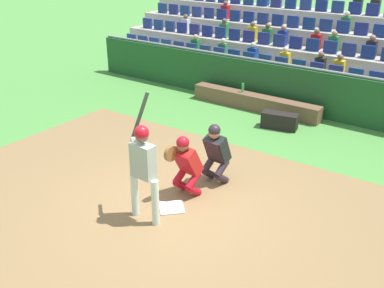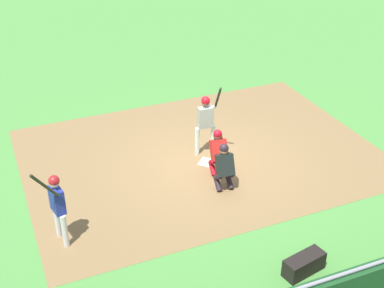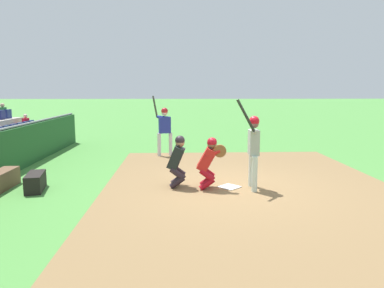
# 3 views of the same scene
# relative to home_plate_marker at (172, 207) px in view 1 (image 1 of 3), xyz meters

# --- Properties ---
(ground_plane) EXTENTS (160.00, 160.00, 0.00)m
(ground_plane) POSITION_rel_home_plate_marker_xyz_m (0.00, 0.00, -0.02)
(ground_plane) COLOR #4B8D3D
(infield_dirt_patch) EXTENTS (9.90, 7.27, 0.01)m
(infield_dirt_patch) POSITION_rel_home_plate_marker_xyz_m (0.00, 0.50, -0.01)
(infield_dirt_patch) COLOR olive
(infield_dirt_patch) RESTS_ON ground_plane
(home_plate_marker) EXTENTS (0.62, 0.62, 0.02)m
(home_plate_marker) POSITION_rel_home_plate_marker_xyz_m (0.00, 0.00, 0.00)
(home_plate_marker) COLOR white
(home_plate_marker) RESTS_ON infield_dirt_patch
(batter_at_plate) EXTENTS (0.62, 0.59, 2.17)m
(batter_at_plate) POSITION_rel_home_plate_marker_xyz_m (0.16, 0.53, 1.08)
(batter_at_plate) COLOR silver
(batter_at_plate) RESTS_ON ground_plane
(catcher_crouching) EXTENTS (0.49, 0.71, 1.27)m
(catcher_crouching) POSITION_rel_home_plate_marker_xyz_m (0.07, -0.52, 0.69)
(catcher_crouching) COLOR #AC101D
(catcher_crouching) RESTS_ON ground_plane
(home_plate_umpire) EXTENTS (0.49, 0.48, 1.29)m
(home_plate_umpire) POSITION_rel_home_plate_marker_xyz_m (-0.11, -1.27, 0.69)
(home_plate_umpire) COLOR #2B2027
(home_plate_umpire) RESTS_ON ground_plane
(dugout_wall) EXTENTS (15.43, 0.24, 1.34)m
(dugout_wall) POSITION_rel_home_plate_marker_xyz_m (0.00, -6.08, 0.63)
(dugout_wall) COLOR #1C4A22
(dugout_wall) RESTS_ON ground_plane
(dugout_bench) EXTENTS (3.93, 0.40, 0.44)m
(dugout_bench) POSITION_rel_home_plate_marker_xyz_m (1.34, -5.53, 0.20)
(dugout_bench) COLOR brown
(dugout_bench) RESTS_ON ground_plane
(water_bottle_on_bench) EXTENTS (0.07, 0.07, 0.26)m
(water_bottle_on_bench) POSITION_rel_home_plate_marker_xyz_m (1.76, -5.56, 0.56)
(water_bottle_on_bench) COLOR green
(water_bottle_on_bench) RESTS_ON dugout_bench
(equipment_duffel_bag) EXTENTS (0.97, 0.54, 0.41)m
(equipment_duffel_bag) POSITION_rel_home_plate_marker_xyz_m (0.12, -4.66, 0.19)
(equipment_duffel_bag) COLOR black
(equipment_duffel_bag) RESTS_ON ground_plane
(bleacher_stand) EXTENTS (18.76, 4.12, 2.76)m
(bleacher_stand) POSITION_rel_home_plate_marker_xyz_m (-0.03, -10.47, 0.78)
(bleacher_stand) COLOR #A7A193
(bleacher_stand) RESTS_ON ground_plane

